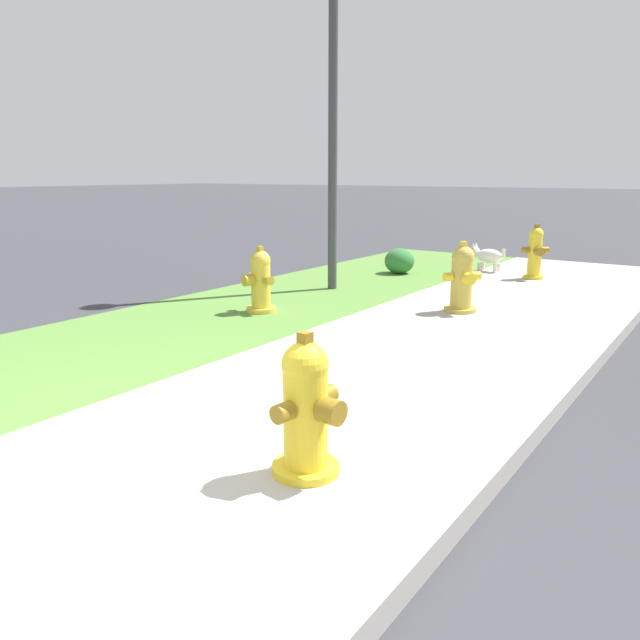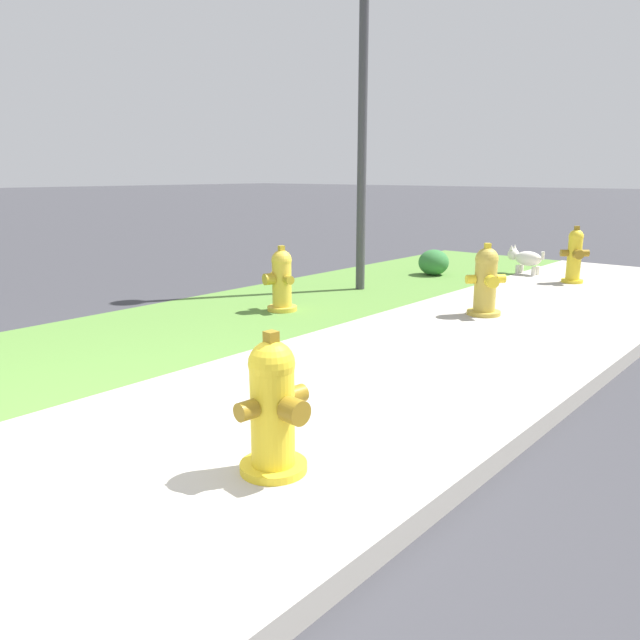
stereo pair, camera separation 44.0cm
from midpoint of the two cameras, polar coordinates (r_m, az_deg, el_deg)
ground_plane at (r=3.05m, az=-15.24°, el=-14.79°), size 120.00×120.00×0.00m
sidewalk_pavement at (r=3.05m, az=-15.25°, el=-14.71°), size 18.00×2.29×0.01m
street_curb at (r=2.25m, az=4.37°, el=-23.67°), size 18.00×0.16×0.12m
fire_hydrant_far_end at (r=6.52m, az=16.80°, el=3.38°), size 0.36×0.36×0.73m
fire_hydrant_at_driveway at (r=8.86m, az=23.59°, el=5.37°), size 0.33×0.34×0.75m
fire_hydrant_mid_block at (r=2.96m, az=-0.03°, el=-8.07°), size 0.40×0.37×0.71m
fire_hydrant_near_corner at (r=6.47m, az=-1.62°, el=3.64°), size 0.36×0.39×0.68m
small_white_dog at (r=9.39m, az=19.54°, el=5.33°), size 0.25×0.56×0.41m
street_lamp at (r=7.79m, az=5.77°, el=23.50°), size 0.32×0.32×4.17m
shrub_bush_near_lamp at (r=9.00m, az=11.74°, el=5.17°), size 0.43×0.43×0.36m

